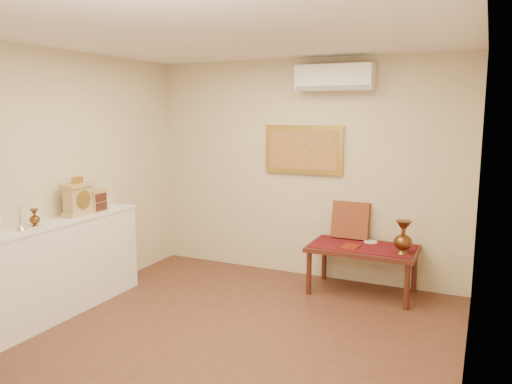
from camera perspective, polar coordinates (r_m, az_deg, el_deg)
The scene contains 18 objects.
floor at distance 4.63m, azimuth -4.52°, elevation -17.28°, with size 4.50×4.50×0.00m, color brown.
ceiling at distance 4.20m, azimuth -5.00°, elevation 17.88°, with size 4.50×4.50×0.00m, color white.
wall_back at distance 6.25m, azimuth 5.51°, elevation 2.57°, with size 4.00×0.02×2.70m, color beige.
wall_left at distance 5.47m, azimuth -23.27°, elevation 0.95°, with size 0.02×4.50×2.70m, color beige.
wall_right at distance 3.67m, azimuth 23.54°, elevation -2.77°, with size 0.02×4.50×2.70m, color beige.
candlestick at distance 5.08m, azimuth -25.39°, elevation -2.71°, with size 0.11×0.11×0.23m, color silver, non-canonical shape.
brass_urn_small at distance 5.21m, azimuth -24.00°, elevation -2.41°, with size 0.10×0.10×0.22m, color brown, non-canonical shape.
table_cloth at distance 5.81m, azimuth 12.12°, elevation -6.08°, with size 1.14×0.59×0.01m, color maroon.
brass_urn_tall at distance 5.56m, azimuth 16.49°, elevation -4.58°, with size 0.19×0.19×0.44m, color brown, non-canonical shape.
plate at distance 5.99m, azimuth 12.97°, elevation -5.57°, with size 0.16×0.16×0.01m, color white.
menu at distance 5.73m, azimuth 10.74°, elevation -6.14°, with size 0.18×0.25×0.01m, color maroon.
cushion at distance 6.09m, azimuth 10.76°, elevation -3.17°, with size 0.44×0.10×0.44m, color maroon.
display_ledge at distance 5.53m, azimuth -21.48°, elevation -8.01°, with size 0.37×2.02×0.98m.
mantel_clock at distance 5.57m, azimuth -19.63°, elevation -0.75°, with size 0.17×0.36×0.41m.
wooden_chest at distance 5.73m, azimuth -17.83°, elevation -0.91°, with size 0.16×0.21×0.24m.
low_table at distance 5.83m, azimuth 12.10°, elevation -6.73°, with size 1.20×0.70×0.55m.
painting at distance 6.20m, azimuth 5.46°, elevation 4.85°, with size 1.00×0.06×0.60m.
ac_unit at distance 5.97m, azimuth 8.96°, elevation 12.77°, with size 0.90×0.25×0.30m.
Camera 1 is at (2.06, -3.60, 2.06)m, focal length 35.00 mm.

